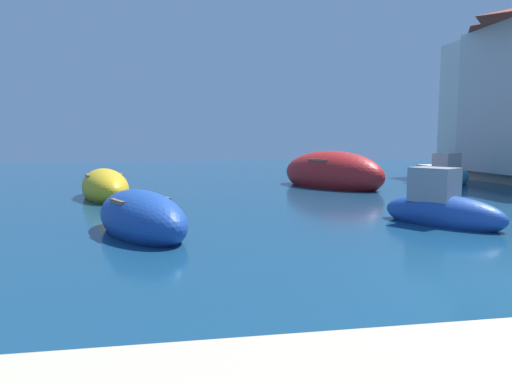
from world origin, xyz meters
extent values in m
ellipsoid|color=#1E479E|center=(-6.04, 4.93, 0.36)|extent=(2.88, 3.87, 1.30)
cube|color=brown|center=(-6.04, 4.93, 0.79)|extent=(1.35, 1.16, 0.08)
ellipsoid|color=#B21E1E|center=(1.61, 14.13, 0.57)|extent=(4.62, 5.97, 2.08)
cube|color=brown|center=(1.61, 14.13, 1.23)|extent=(2.15, 1.84, 0.08)
ellipsoid|color=teal|center=(7.22, 13.96, 0.31)|extent=(3.76, 3.24, 1.13)
cube|color=beige|center=(6.98, 13.78, 1.07)|extent=(1.73, 1.54, 0.85)
ellipsoid|color=gold|center=(-7.80, 11.74, 0.38)|extent=(2.63, 4.37, 1.39)
cube|color=brown|center=(-7.80, 11.74, 0.84)|extent=(1.41, 1.13, 0.08)
ellipsoid|color=#1E479E|center=(1.35, 4.89, 0.27)|extent=(2.57, 3.23, 0.97)
cube|color=gray|center=(1.22, 5.11, 0.99)|extent=(1.23, 1.32, 0.87)
camera|label=1|loc=(-5.24, -5.70, 2.16)|focal=32.67mm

